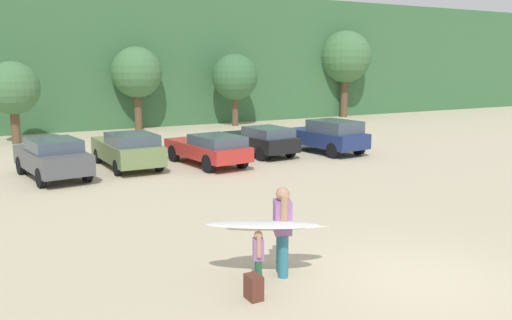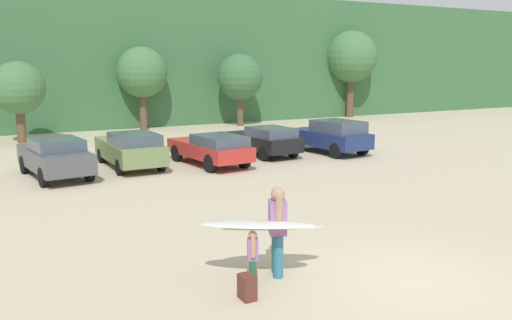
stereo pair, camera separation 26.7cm
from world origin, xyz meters
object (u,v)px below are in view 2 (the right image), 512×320
parked_car_black (264,140)px  person_child (253,254)px  parked_car_red (211,148)px  parked_car_dark_gray (55,157)px  surfboard_cream (273,227)px  backpack_dropped (247,287)px  parked_car_navy (332,136)px  parked_car_olive_green (130,149)px  person_adult (278,226)px  surfboard_white (257,225)px

parked_car_black → person_child: size_ratio=3.88×
person_child → parked_car_red: bearing=-85.9°
parked_car_dark_gray → parked_car_black: bearing=-93.3°
surfboard_cream → backpack_dropped: bearing=63.3°
parked_car_navy → parked_car_olive_green: bearing=78.3°
parked_car_olive_green → parked_car_navy: 9.28m
parked_car_red → surfboard_cream: parked_car_red is taller
parked_car_red → person_child: parked_car_red is taller
parked_car_olive_green → surfboard_cream: (-0.49, -12.34, 0.17)m
parked_car_dark_gray → parked_car_red: size_ratio=0.96×
parked_car_black → surfboard_cream: size_ratio=1.94×
parked_car_dark_gray → parked_car_red: 6.03m
parked_car_navy → person_child: size_ratio=3.93×
person_adult → surfboard_white: size_ratio=0.82×
parked_car_dark_gray → parked_car_olive_green: 3.03m
person_adult → surfboard_cream: person_adult is taller
parked_car_dark_gray → surfboard_cream: (2.47, -11.68, 0.15)m
surfboard_white → parked_car_dark_gray: bearing=-49.3°
parked_car_black → surfboard_cream: bearing=147.5°
parked_car_black → parked_car_navy: (3.09, -0.93, 0.11)m
parked_car_olive_green → backpack_dropped: parked_car_olive_green is taller
parked_car_red → backpack_dropped: 12.92m
parked_car_dark_gray → surfboard_cream: 11.94m
backpack_dropped → person_adult: bearing=35.0°
parked_car_red → surfboard_white: 12.19m
parked_car_dark_gray → parked_car_olive_green: bearing=-84.6°
surfboard_white → surfboard_cream: bearing=-119.9°
parked_car_navy → surfboard_white: 15.50m
parked_car_red → backpack_dropped: parked_car_red is taller
person_child → parked_car_black: bearing=-96.0°
person_child → surfboard_cream: bearing=-127.6°
person_adult → surfboard_cream: (-0.01, 0.14, -0.07)m
person_child → surfboard_cream: (0.65, 0.35, 0.33)m
surfboard_cream → surfboard_white: surfboard_white is taller
surfboard_cream → surfboard_white: size_ratio=0.99×
surfboard_white → parked_car_olive_green: bearing=-63.2°
parked_car_navy → backpack_dropped: size_ratio=9.30×
parked_car_olive_green → parked_car_black: (6.14, -0.06, -0.05)m
parked_car_dark_gray → backpack_dropped: parked_car_dark_gray is taller
surfboard_white → parked_car_red: bearing=-78.0°
parked_car_red → surfboard_white: size_ratio=2.13×
surfboard_white → backpack_dropped: surfboard_white is taller
person_adult → person_child: (-0.66, -0.21, -0.41)m
parked_car_dark_gray → person_adult: 12.08m
parked_car_dark_gray → parked_car_navy: (12.19, -0.34, 0.05)m
parked_car_olive_green → surfboard_white: bearing=174.8°
parked_car_dark_gray → parked_car_navy: size_ratio=1.06×
parked_car_red → parked_car_black: 3.27m
parked_car_red → parked_car_navy: (6.18, 0.15, 0.11)m
parked_car_red → person_adult: (-3.52, -11.34, 0.28)m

